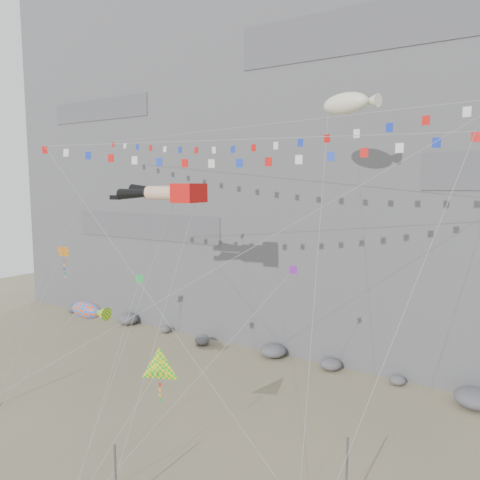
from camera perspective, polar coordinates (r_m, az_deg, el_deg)
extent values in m
plane|color=gray|center=(35.11, -10.35, -22.24)|extent=(120.00, 120.00, 0.00)
cube|color=slate|center=(58.80, 11.48, 14.55)|extent=(80.00, 28.00, 50.00)
cylinder|color=slate|center=(28.09, -14.92, -26.15)|extent=(0.12, 0.12, 3.62)
cylinder|color=slate|center=(27.23, 12.86, -26.39)|extent=(0.12, 0.12, 4.32)
cube|color=red|center=(34.62, -6.23, 5.72)|extent=(1.88, 2.48, 1.40)
cylinder|color=#E6B28F|center=(35.26, -9.63, 5.69)|extent=(2.43, 1.20, 1.03)
sphere|color=black|center=(36.00, -11.12, 5.68)|extent=(0.94, 0.94, 0.94)
cone|color=black|center=(36.90, -12.80, 5.54)|extent=(2.88, 1.06, 0.96)
cube|color=black|center=(38.17, -14.92, 5.04)|extent=(0.94, 0.47, 0.34)
cylinder|color=#E6B28F|center=(36.37, -8.27, 5.74)|extent=(2.43, 1.20, 1.03)
sphere|color=black|center=(37.09, -9.74, 5.74)|extent=(0.94, 0.94, 0.94)
cone|color=black|center=(37.96, -11.41, 5.93)|extent=(2.89, 1.06, 1.03)
cube|color=black|center=(39.19, -13.54, 5.75)|extent=(0.94, 0.47, 0.34)
cylinder|color=gray|center=(30.03, -10.43, -10.33)|extent=(0.03, 0.03, 20.74)
cylinder|color=gray|center=(37.63, -15.42, -2.95)|extent=(0.03, 0.03, 29.87)
cylinder|color=gray|center=(26.65, 2.98, -8.58)|extent=(0.03, 0.03, 22.44)
cylinder|color=gray|center=(41.65, -24.26, -9.49)|extent=(0.03, 0.03, 12.91)
cylinder|color=gray|center=(39.39, -22.81, -13.22)|extent=(0.03, 0.03, 10.19)
cube|color=slate|center=(42.15, -27.05, -17.65)|extent=(0.16, 0.16, 0.10)
cylinder|color=gray|center=(28.14, -14.88, -22.42)|extent=(0.03, 0.03, 8.46)
cylinder|color=gray|center=(29.48, 10.38, -4.29)|extent=(0.03, 0.03, 25.76)
cylinder|color=gray|center=(33.39, -12.52, -8.36)|extent=(0.03, 0.03, 22.36)
cylinder|color=gray|center=(28.40, -4.96, -16.18)|extent=(0.03, 0.03, 16.84)
cylinder|color=gray|center=(32.09, -15.34, -15.07)|extent=(0.03, 0.03, 13.29)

